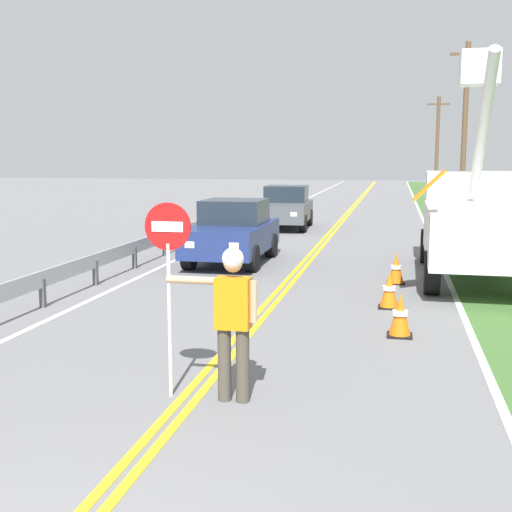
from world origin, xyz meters
TOP-DOWN VIEW (x-y plane):
  - centerline_yellow_left at (-0.09, 20.00)m, footprint 0.11×110.00m
  - centerline_yellow_right at (0.09, 20.00)m, footprint 0.11×110.00m
  - edge_line_right at (3.60, 20.00)m, footprint 0.12×110.00m
  - edge_line_left at (-3.60, 20.00)m, footprint 0.12×110.00m
  - flagger_worker at (0.52, 4.64)m, footprint 1.09×0.25m
  - stop_sign_paddle at (-0.25, 4.65)m, footprint 0.56×0.04m
  - utility_bucket_truck at (4.20, 13.95)m, footprint 2.77×6.85m
  - oncoming_sedan_nearest at (-1.94, 14.64)m, footprint 1.93×4.11m
  - oncoming_sedan_second at (-1.95, 23.56)m, footprint 2.05×4.17m
  - utility_pole_mid at (5.83, 34.65)m, footprint 1.80×0.28m
  - utility_pole_far at (5.53, 53.64)m, footprint 1.80×0.28m
  - traffic_cone_lead at (2.46, 7.94)m, footprint 0.40×0.40m
  - traffic_cone_mid at (2.27, 9.96)m, footprint 0.40×0.40m
  - traffic_cone_tail at (2.40, 12.47)m, footprint 0.40×0.40m
  - guardrail_left_shoulder at (-4.20, 16.64)m, footprint 0.10×32.00m

SIDE VIEW (x-z plane):
  - centerline_yellow_left at x=-0.09m, z-range 0.00..0.01m
  - centerline_yellow_right at x=0.09m, z-range 0.00..0.01m
  - edge_line_right at x=3.60m, z-range 0.00..0.01m
  - edge_line_left at x=-3.60m, z-range 0.00..0.01m
  - traffic_cone_lead at x=2.46m, z-range -0.01..0.69m
  - traffic_cone_mid at x=2.27m, z-range -0.01..0.69m
  - traffic_cone_tail at x=2.40m, z-range -0.01..0.69m
  - guardrail_left_shoulder at x=-4.20m, z-range 0.16..0.87m
  - oncoming_sedan_nearest at x=-1.94m, z-range -0.02..1.68m
  - oncoming_sedan_second at x=-1.95m, z-range -0.02..1.68m
  - flagger_worker at x=0.52m, z-range 0.13..1.96m
  - utility_bucket_truck at x=4.20m, z-range -1.27..4.09m
  - stop_sign_paddle at x=-0.25m, z-range 0.54..2.87m
  - utility_pole_far at x=5.53m, z-range 0.18..7.82m
  - utility_pole_mid at x=5.83m, z-range 0.18..8.97m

